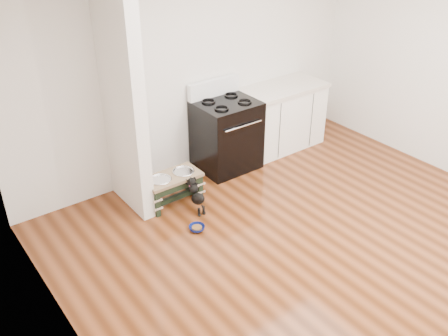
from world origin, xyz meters
The scene contains 8 objects.
ground centered at (0.00, 0.00, 0.00)m, with size 5.00×5.00×0.00m, color #48210C.
room_shell centered at (0.00, 0.00, 1.62)m, with size 5.00×5.00×5.00m.
partition_wall centered at (-1.18, 2.10, 1.35)m, with size 0.15×0.80×2.70m, color silver.
oven_range centered at (0.25, 2.16, 0.48)m, with size 0.76×0.69×1.14m.
cabinet_run centered at (1.23, 2.18, 0.45)m, with size 1.24×0.64×0.91m.
dog_feeder centered at (-0.78, 1.82, 0.26)m, with size 0.67×0.36×0.38m.
puppy centered at (-0.67, 1.51, 0.22)m, with size 0.12×0.34×0.41m.
floor_bowl centered at (-0.87, 1.20, 0.03)m, with size 0.21×0.21×0.06m.
Camera 1 is at (-3.27, -2.52, 3.31)m, focal length 40.00 mm.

